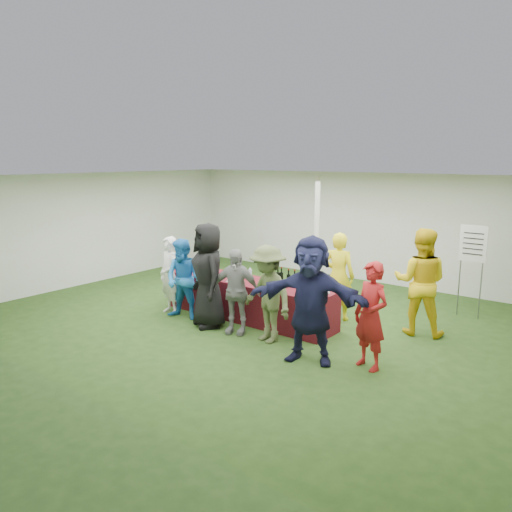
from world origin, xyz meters
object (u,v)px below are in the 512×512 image
Objects in this scene: customer_1 at (184,279)px; customer_6 at (371,316)px; customer_2 at (208,275)px; dump_bucket at (310,291)px; customer_3 at (235,291)px; customer_0 at (170,276)px; staff_back at (420,282)px; customer_4 at (268,294)px; customer_5 at (310,300)px; wine_list_sign at (473,251)px; staff_pourer at (338,276)px; serving_table at (248,299)px.

customer_1 is 0.97× the size of customer_6.
dump_bucket is at bearing 46.22° from customer_2.
customer_0 is at bearing 158.13° from customer_3.
customer_6 is at bearing -11.00° from customer_1.
customer_3 is at bearing 22.62° from staff_back.
customer_1 is 1.98m from customer_4.
wine_list_sign is at bearing 54.07° from customer_5.
dump_bucket is 0.73m from customer_4.
customer_1 is at bearing 159.93° from customer_3.
wine_list_sign is 1.09× the size of customer_4.
dump_bucket is 2.53m from customer_1.
customer_4 is at bearing -132.13° from dump_bucket.
staff_back is 3.74m from customer_2.
customer_1 reaches higher than customer_0.
customer_0 is (-4.75, -3.41, -0.54)m from wine_list_sign.
customer_1 is 1.02× the size of customer_3.
customer_0 reaches higher than dump_bucket.
customer_2 is 1.33m from customer_4.
dump_bucket is at bearing 105.31° from customer_5.
customer_1 is 0.68m from customer_2.
customer_3 is 1.72m from customer_5.
staff_back is at bearing 45.25° from dump_bucket.
customer_1 is at bearing 24.51° from staff_pourer.
staff_back is at bearing 21.96° from serving_table.
customer_6 is (1.48, -1.74, -0.04)m from staff_pourer.
customer_5 is (-1.30, -3.74, -0.35)m from wine_list_sign.
dump_bucket is at bearing 30.48° from staff_back.
staff_pourer reaches higher than dump_bucket.
serving_table is 14.86× the size of dump_bucket.
dump_bucket is 0.15× the size of customer_4.
dump_bucket is 1.30m from customer_3.
customer_2 is at bearing 157.09° from customer_5.
dump_bucket is 0.15× the size of customer_6.
customer_6 is (2.52, 0.06, 0.04)m from customer_3.
staff_pourer is 1.11× the size of customer_3.
customer_2 is (-3.63, -3.48, -0.36)m from wine_list_sign.
customer_4 is 0.85× the size of customer_5.
wine_list_sign is 1.63m from staff_back.
dump_bucket is at bearing 0.75° from customer_1.
customer_3 is at bearing 29.39° from customer_2.
wine_list_sign is 5.87m from customer_0.
customer_6 is (0.83, 0.32, -0.17)m from customer_5.
wine_list_sign is 5.54m from customer_1.
customer_4 reaches higher than serving_table.
customer_0 reaches higher than customer_3.
dump_bucket is 0.12× the size of customer_5.
staff_pourer is at bearing 75.98° from customer_2.
customer_0 is at bearing 160.92° from customer_1.
serving_table is 1.92× the size of staff_back.
serving_table is at bearing -141.06° from wine_list_sign.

